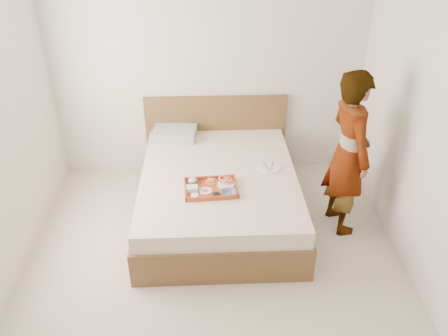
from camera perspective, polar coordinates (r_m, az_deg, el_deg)
ground at (r=4.11m, az=-1.27°, el=-14.48°), size 3.50×4.00×0.01m
wall_back at (r=5.13m, az=-2.01°, el=12.71°), size 3.50×0.01×2.60m
wall_right at (r=3.75m, az=26.28°, el=1.80°), size 0.01×4.00×2.60m
bed at (r=4.70m, az=-0.66°, el=-3.37°), size 1.65×2.00×0.53m
headboard at (r=5.43m, az=-1.02°, el=4.35°), size 1.65×0.06×0.95m
pillow at (r=5.22m, az=-6.20°, el=4.39°), size 0.51×0.38×0.11m
tray at (r=4.29m, az=-1.67°, el=-2.52°), size 0.52×0.39×0.05m
prawn_plate at (r=4.35m, az=0.23°, el=-2.05°), size 0.18×0.18×0.01m
navy_bowl_big at (r=4.21m, az=0.60°, el=-3.16°), size 0.15×0.15×0.03m
sauce_dish at (r=4.19m, az=-0.97°, el=-3.44°), size 0.08×0.08×0.03m
meat_plate at (r=4.26m, az=-2.30°, el=-2.89°), size 0.13×0.13×0.01m
bread_plate at (r=4.39m, az=-1.56°, el=-1.74°), size 0.13×0.13×0.01m
salad_bowl at (r=4.38m, az=-3.98°, el=-1.74°), size 0.12×0.12×0.03m
plastic_tub at (r=4.27m, az=-4.02°, el=-2.61°), size 0.11×0.09×0.05m
cheese_round at (r=4.19m, az=-3.69°, el=-3.54°), size 0.08×0.08×0.03m
dinner_plate at (r=4.67m, az=5.66°, el=0.13°), size 0.27×0.27×0.01m
person at (r=4.45m, az=15.36°, el=1.74°), size 0.51×0.67×1.66m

